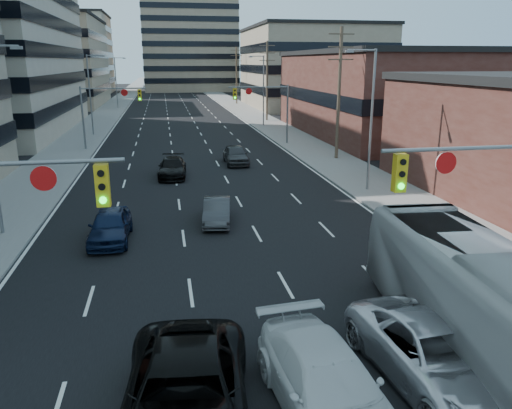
{
  "coord_description": "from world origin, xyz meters",
  "views": [
    {
      "loc": [
        -2.47,
        -4.97,
        8.21
      ],
      "look_at": [
        1.33,
        15.65,
        2.2
      ],
      "focal_mm": 35.0,
      "sensor_mm": 36.0,
      "label": 1
    }
  ],
  "objects": [
    {
      "name": "sidewalk_right",
      "position": [
        11.5,
        130.0,
        0.07
      ],
      "size": [
        5.0,
        300.0,
        0.15
      ],
      "primitive_type": "cube",
      "color": "slate",
      "rests_on": "ground"
    },
    {
      "name": "signal_far_right",
      "position": [
        7.68,
        45.0,
        4.3
      ],
      "size": [
        6.09,
        0.33,
        6.0
      ],
      "color": "slate",
      "rests_on": "ground"
    },
    {
      "name": "sedan_blue",
      "position": [
        -5.2,
        18.28,
        0.76
      ],
      "size": [
        1.92,
        4.53,
        1.53
      ],
      "primitive_type": "imported",
      "rotation": [
        0.0,
        0.0,
        -0.03
      ],
      "color": "#0C1833",
      "rests_on": "ground"
    },
    {
      "name": "sedan_grey_center",
      "position": [
        0.06,
        20.11,
        0.65
      ],
      "size": [
        1.89,
        4.09,
        1.3
      ],
      "primitive_type": "imported",
      "rotation": [
        0.0,
        0.0,
        -0.13
      ],
      "color": "#353537",
      "rests_on": "ground"
    },
    {
      "name": "silver_suv",
      "position": [
        4.23,
        5.45,
        0.82
      ],
      "size": [
        3.32,
        6.16,
        1.64
      ],
      "primitive_type": "imported",
      "rotation": [
        0.0,
        0.0,
        0.1
      ],
      "color": "silver",
      "rests_on": "ground"
    },
    {
      "name": "black_pickup",
      "position": [
        -2.3,
        4.72,
        0.89
      ],
      "size": [
        3.57,
        6.65,
        1.77
      ],
      "primitive_type": "imported",
      "rotation": [
        0.0,
        0.0,
        -0.1
      ],
      "color": "black",
      "rests_on": "ground"
    },
    {
      "name": "sedan_grey_right",
      "position": [
        3.3,
        35.66,
        0.78
      ],
      "size": [
        1.86,
        4.6,
        1.56
      ],
      "primitive_type": "imported",
      "rotation": [
        0.0,
        0.0,
        -0.0
      ],
      "color": "#333335",
      "rests_on": "ground"
    },
    {
      "name": "utility_pole_midblock",
      "position": [
        12.2,
        66.0,
        5.78
      ],
      "size": [
        2.2,
        0.28,
        11.0
      ],
      "color": "#4C3D2D",
      "rests_on": "ground"
    },
    {
      "name": "office_right_far",
      "position": [
        25.0,
        88.0,
        7.0
      ],
      "size": [
        22.0,
        28.0,
        14.0
      ],
      "primitive_type": "cube",
      "color": "gray",
      "rests_on": "ground"
    },
    {
      "name": "road_surface",
      "position": [
        0.0,
        130.0,
        0.01
      ],
      "size": [
        18.0,
        300.0,
        0.02
      ],
      "primitive_type": "cube",
      "color": "black",
      "rests_on": "ground"
    },
    {
      "name": "streetlight_right_near",
      "position": [
        10.34,
        25.0,
        5.05
      ],
      "size": [
        2.03,
        0.22,
        9.0
      ],
      "color": "slate",
      "rests_on": "ground"
    },
    {
      "name": "bg_block_right",
      "position": [
        32.0,
        130.0,
        6.0
      ],
      "size": [
        22.0,
        22.0,
        12.0
      ],
      "primitive_type": "cube",
      "color": "gray",
      "rests_on": "ground"
    },
    {
      "name": "utility_pole_distant",
      "position": [
        12.2,
        96.0,
        5.78
      ],
      "size": [
        2.2,
        0.28,
        11.0
      ],
      "color": "#4C3D2D",
      "rests_on": "ground"
    },
    {
      "name": "streetlight_left_mid",
      "position": [
        -10.34,
        55.0,
        5.05
      ],
      "size": [
        2.03,
        0.22,
        9.0
      ],
      "color": "slate",
      "rests_on": "ground"
    },
    {
      "name": "bg_block_left",
      "position": [
        -28.0,
        140.0,
        10.0
      ],
      "size": [
        24.0,
        24.0,
        20.0
      ],
      "primitive_type": "cube",
      "color": "#ADA089",
      "rests_on": "ground"
    },
    {
      "name": "sidewalk_left",
      "position": [
        -11.5,
        130.0,
        0.07
      ],
      "size": [
        5.0,
        300.0,
        0.15
      ],
      "primitive_type": "cube",
      "color": "slate",
      "rests_on": "ground"
    },
    {
      "name": "storefront_right_mid",
      "position": [
        24.0,
        50.0,
        4.5
      ],
      "size": [
        20.0,
        30.0,
        9.0
      ],
      "primitive_type": "cube",
      "color": "#472119",
      "rests_on": "ground"
    },
    {
      "name": "streetlight_left_far",
      "position": [
        -10.34,
        90.0,
        5.05
      ],
      "size": [
        2.03,
        0.22,
        9.0
      ],
      "color": "slate",
      "rests_on": "ground"
    },
    {
      "name": "signal_near_right",
      "position": [
        7.45,
        8.0,
        4.33
      ],
      "size": [
        6.59,
        0.33,
        6.0
      ],
      "color": "slate",
      "rests_on": "ground"
    },
    {
      "name": "utility_pole_block",
      "position": [
        12.2,
        36.0,
        5.78
      ],
      "size": [
        2.2,
        0.28,
        11.0
      ],
      "color": "#4C3D2D",
      "rests_on": "ground"
    },
    {
      "name": "sedan_black_far",
      "position": [
        -2.0,
        31.66,
        0.7
      ],
      "size": [
        2.26,
        4.96,
        1.41
      ],
      "primitive_type": "imported",
      "rotation": [
        0.0,
        0.0,
        -0.06
      ],
      "color": "black",
      "rests_on": "ground"
    },
    {
      "name": "transit_bus",
      "position": [
        6.0,
        5.52,
        1.72
      ],
      "size": [
        3.64,
        12.49,
        3.44
      ],
      "primitive_type": "imported",
      "rotation": [
        0.0,
        0.0,
        -0.06
      ],
      "color": "#B9B9B9",
      "rests_on": "ground"
    },
    {
      "name": "office_left_far",
      "position": [
        -24.0,
        100.0,
        8.0
      ],
      "size": [
        20.0,
        30.0,
        16.0
      ],
      "primitive_type": "cube",
      "color": "gray",
      "rests_on": "ground"
    },
    {
      "name": "streetlight_right_far",
      "position": [
        10.34,
        60.0,
        5.05
      ],
      "size": [
        2.03,
        0.22,
        9.0
      ],
      "color": "slate",
      "rests_on": "ground"
    },
    {
      "name": "white_van",
      "position": [
        1.04,
        4.76,
        0.82
      ],
      "size": [
        2.82,
        5.86,
        1.64
      ],
      "primitive_type": "imported",
      "rotation": [
        0.0,
        0.0,
        0.09
      ],
      "color": "silver",
      "rests_on": "ground"
    },
    {
      "name": "signal_far_left",
      "position": [
        -7.68,
        45.0,
        4.3
      ],
      "size": [
        6.09,
        0.33,
        6.0
      ],
      "color": "slate",
      "rests_on": "ground"
    }
  ]
}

